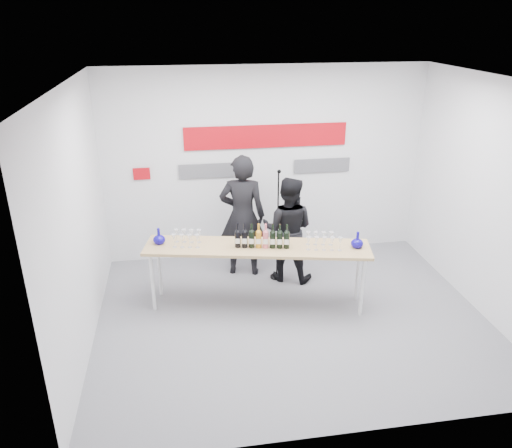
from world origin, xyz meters
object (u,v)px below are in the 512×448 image
object	(u,v)px
tasting_table	(257,251)
presenter_left	(242,216)
presenter_right	(288,229)
mic_stand	(277,246)

from	to	relation	value
tasting_table	presenter_left	size ratio (longest dim) A/B	1.61
presenter_right	tasting_table	bearing A→B (deg)	73.54
mic_stand	presenter_right	bearing A→B (deg)	9.91
mic_stand	tasting_table	bearing A→B (deg)	-104.14
tasting_table	mic_stand	size ratio (longest dim) A/B	1.76
presenter_left	presenter_right	size ratio (longest dim) A/B	1.18
presenter_right	mic_stand	distance (m)	0.31
presenter_left	mic_stand	bearing A→B (deg)	163.16
presenter_right	presenter_left	bearing A→B (deg)	-0.62
tasting_table	presenter_right	world-z (taller)	presenter_right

